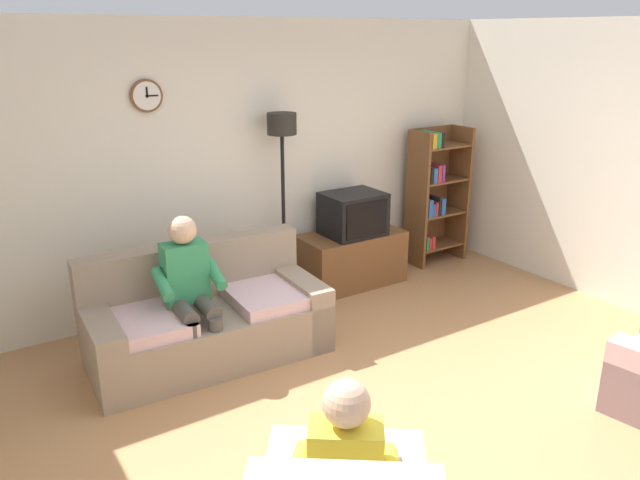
# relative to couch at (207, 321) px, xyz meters

# --- Properties ---
(ground_plane) EXTENTS (12.00, 12.00, 0.00)m
(ground_plane) POSITION_rel_couch_xyz_m (0.98, -1.62, -0.31)
(ground_plane) COLOR #B27F51
(back_wall_assembly) EXTENTS (6.20, 0.17, 2.70)m
(back_wall_assembly) POSITION_rel_couch_xyz_m (0.98, 1.04, 1.04)
(back_wall_assembly) COLOR silver
(back_wall_assembly) RESTS_ON ground_plane
(couch) EXTENTS (1.94, 0.97, 0.90)m
(couch) POSITION_rel_couch_xyz_m (0.00, 0.00, 0.00)
(couch) COLOR gray
(couch) RESTS_ON ground_plane
(tv_stand) EXTENTS (1.10, 0.56, 0.56)m
(tv_stand) POSITION_rel_couch_xyz_m (1.91, 0.63, -0.03)
(tv_stand) COLOR brown
(tv_stand) RESTS_ON ground_plane
(tv) EXTENTS (0.60, 0.49, 0.44)m
(tv) POSITION_rel_couch_xyz_m (1.91, 0.60, 0.47)
(tv) COLOR black
(tv) RESTS_ON tv_stand
(bookshelf) EXTENTS (0.68, 0.36, 1.55)m
(bookshelf) POSITION_rel_couch_xyz_m (3.11, 0.70, 0.50)
(bookshelf) COLOR brown
(bookshelf) RESTS_ON ground_plane
(floor_lamp) EXTENTS (0.28, 0.28, 1.85)m
(floor_lamp) POSITION_rel_couch_xyz_m (1.15, 0.73, 1.14)
(floor_lamp) COLOR black
(floor_lamp) RESTS_ON ground_plane
(person_on_couch) EXTENTS (0.53, 0.55, 1.24)m
(person_on_couch) POSITION_rel_couch_xyz_m (-0.16, -0.11, 0.39)
(person_on_couch) COLOR #338C59
(person_on_couch) RESTS_ON ground_plane
(person_in_left_armchair) EXTENTS (0.62, 0.64, 1.12)m
(person_in_left_armchair) POSITION_rel_couch_xyz_m (-0.29, -2.39, 0.29)
(person_in_left_armchair) COLOR yellow
(person_in_left_armchair) RESTS_ON ground_plane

